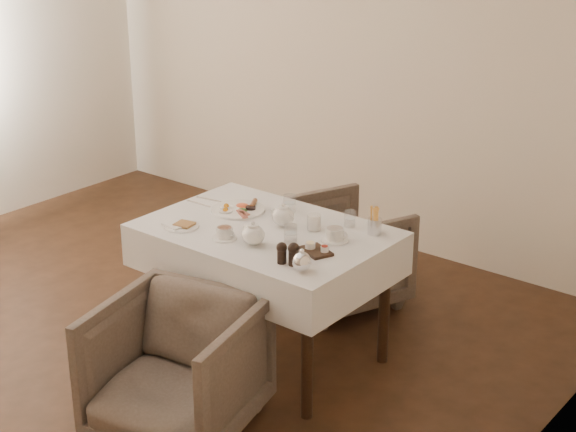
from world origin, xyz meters
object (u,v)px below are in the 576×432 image
at_px(table, 266,249).
at_px(teapot_centre, 283,215).
at_px(armchair_near, 176,368).
at_px(breakfast_plate, 239,209).
at_px(armchair_far, 339,253).

distance_m(table, teapot_centre, 0.21).
height_order(armchair_near, breakfast_plate, breakfast_plate).
bearing_deg(table, teapot_centre, 58.15).
height_order(table, armchair_near, table).
bearing_deg(armchair_far, armchair_near, 118.71).
xyz_separation_m(table, armchair_near, (0.11, -0.80, -0.31)).
bearing_deg(table, armchair_far, 95.34).
relative_size(table, breakfast_plate, 4.27).
bearing_deg(armchair_far, table, 117.26).
bearing_deg(teapot_centre, breakfast_plate, 178.75).
relative_size(armchair_far, breakfast_plate, 2.37).
bearing_deg(table, armchair_near, -81.80).
relative_size(armchair_far, teapot_centre, 4.38).
xyz_separation_m(armchair_near, breakfast_plate, (-0.40, 0.91, 0.44)).
height_order(armchair_near, teapot_centre, teapot_centre).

